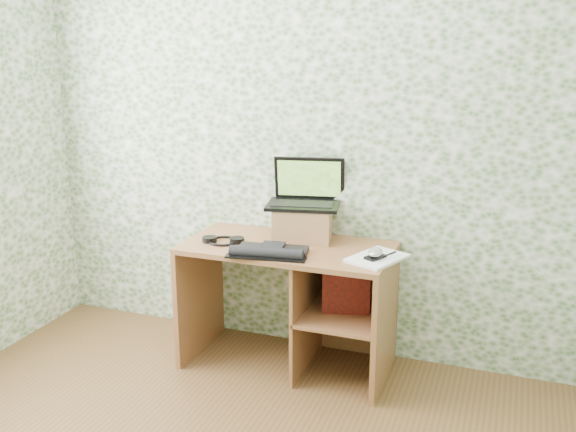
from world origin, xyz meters
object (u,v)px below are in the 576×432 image
at_px(riser, 303,223).
at_px(laptop, 306,194).
at_px(desk, 302,289).
at_px(notepad, 377,258).
at_px(keyboard, 270,251).

xyz_separation_m(riser, laptop, (-0.00, 0.04, 0.16)).
relative_size(desk, riser, 3.64).
height_order(desk, notepad, notepad).
relative_size(riser, keyboard, 0.73).
bearing_deg(notepad, laptop, 175.40).
distance_m(laptop, notepad, 0.61).
bearing_deg(desk, riser, 106.89).
distance_m(riser, laptop, 0.17).
distance_m(riser, notepad, 0.54).
xyz_separation_m(laptop, notepad, (0.49, -0.25, -0.26)).
xyz_separation_m(riser, notepad, (0.49, -0.21, -0.09)).
xyz_separation_m(keyboard, notepad, (0.57, 0.13, -0.01)).
bearing_deg(laptop, desk, -89.37).
relative_size(laptop, keyboard, 1.04).
relative_size(desk, keyboard, 2.67).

